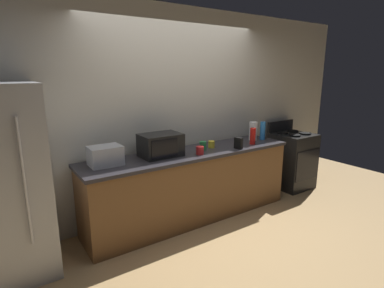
# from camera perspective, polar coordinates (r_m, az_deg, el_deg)

# --- Properties ---
(ground_plane) EXTENTS (8.00, 8.00, 0.00)m
(ground_plane) POSITION_cam_1_polar(r_m,az_deg,el_deg) (3.90, 3.43, -15.62)
(ground_plane) COLOR tan
(back_wall) EXTENTS (6.40, 0.10, 2.70)m
(back_wall) POSITION_cam_1_polar(r_m,az_deg,el_deg) (4.11, -3.23, 5.85)
(back_wall) COLOR beige
(back_wall) RESTS_ON ground_plane
(counter_run) EXTENTS (2.84, 0.64, 0.90)m
(counter_run) POSITION_cam_1_polar(r_m,az_deg,el_deg) (4.00, -0.00, -7.66)
(counter_run) COLOR brown
(counter_run) RESTS_ON ground_plane
(refrigerator) EXTENTS (0.72, 0.73, 1.80)m
(refrigerator) POSITION_cam_1_polar(r_m,az_deg,el_deg) (3.24, -31.75, -6.47)
(refrigerator) COLOR #B7BABF
(refrigerator) RESTS_ON ground_plane
(stove_range) EXTENTS (0.60, 0.61, 1.08)m
(stove_range) POSITION_cam_1_polar(r_m,az_deg,el_deg) (5.33, 18.12, -2.83)
(stove_range) COLOR black
(stove_range) RESTS_ON ground_plane
(microwave) EXTENTS (0.48, 0.35, 0.27)m
(microwave) POSITION_cam_1_polar(r_m,az_deg,el_deg) (3.66, -5.87, -0.18)
(microwave) COLOR black
(microwave) RESTS_ON counter_run
(toaster_oven) EXTENTS (0.34, 0.26, 0.21)m
(toaster_oven) POSITION_cam_1_polar(r_m,az_deg,el_deg) (3.42, -15.89, -2.11)
(toaster_oven) COLOR #B7BABF
(toaster_oven) RESTS_ON counter_run
(paper_towel_roll) EXTENTS (0.12, 0.12, 0.27)m
(paper_towel_roll) POSITION_cam_1_polar(r_m,az_deg,el_deg) (4.57, 11.35, 2.38)
(paper_towel_roll) COLOR white
(paper_towel_roll) RESTS_ON counter_run
(cordless_phone) EXTENTS (0.07, 0.12, 0.15)m
(cordless_phone) POSITION_cam_1_polar(r_m,az_deg,el_deg) (4.04, 8.66, 0.16)
(cordless_phone) COLOR black
(cordless_phone) RESTS_ON counter_run
(bottle_hot_sauce) EXTENTS (0.08, 0.08, 0.23)m
(bottle_hot_sauce) POSITION_cam_1_polar(r_m,az_deg,el_deg) (4.32, 11.28, 1.47)
(bottle_hot_sauce) COLOR red
(bottle_hot_sauce) RESTS_ON counter_run
(bottle_spray_cleaner) EXTENTS (0.08, 0.08, 0.26)m
(bottle_spray_cleaner) POSITION_cam_1_polar(r_m,az_deg,el_deg) (4.65, 13.05, 2.44)
(bottle_spray_cleaner) COLOR #338CE5
(bottle_spray_cleaner) RESTS_ON counter_run
(mug_green) EXTENTS (0.09, 0.09, 0.11)m
(mug_green) POSITION_cam_1_polar(r_m,az_deg,el_deg) (3.94, 2.05, -0.32)
(mug_green) COLOR #2D8C47
(mug_green) RESTS_ON counter_run
(mug_yellow) EXTENTS (0.09, 0.09, 0.09)m
(mug_yellow) POSITION_cam_1_polar(r_m,az_deg,el_deg) (4.07, 3.65, -0.06)
(mug_yellow) COLOR yellow
(mug_yellow) RESTS_ON counter_run
(mug_red) EXTENTS (0.09, 0.09, 0.10)m
(mug_red) POSITION_cam_1_polar(r_m,az_deg,el_deg) (3.73, 1.48, -1.19)
(mug_red) COLOR red
(mug_red) RESTS_ON counter_run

